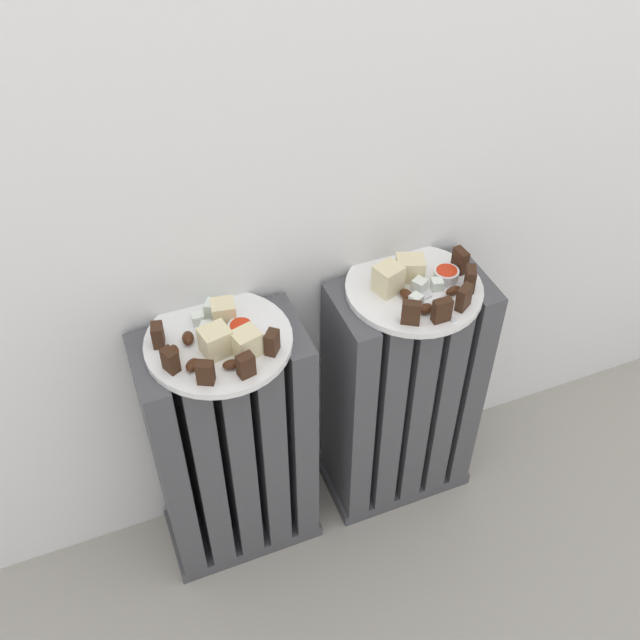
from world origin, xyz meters
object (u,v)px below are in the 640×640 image
(radiator_right, at_px, (401,397))
(plate_left, at_px, (219,341))
(jam_bowl_left, at_px, (241,330))
(fork, at_px, (433,303))
(jam_bowl_right, at_px, (446,274))
(plate_right, at_px, (414,289))
(radiator_left, at_px, (233,449))

(radiator_right, relative_size, plate_left, 2.29)
(jam_bowl_left, height_order, fork, jam_bowl_left)
(jam_bowl_right, distance_m, fork, 0.07)
(fork, bearing_deg, plate_right, 99.13)
(plate_right, xyz_separation_m, fork, (0.01, -0.05, 0.01))
(jam_bowl_left, bearing_deg, fork, -7.69)
(plate_right, bearing_deg, jam_bowl_right, -4.14)
(plate_right, relative_size, jam_bowl_right, 5.42)
(radiator_left, bearing_deg, plate_right, 0.00)
(plate_right, bearing_deg, plate_left, 180.00)
(radiator_left, distance_m, plate_left, 0.29)
(radiator_right, height_order, plate_right, plate_right)
(plate_left, distance_m, plate_right, 0.35)
(radiator_left, distance_m, plate_right, 0.45)
(jam_bowl_right, bearing_deg, jam_bowl_left, -179.11)
(plate_left, bearing_deg, radiator_right, -0.00)
(plate_left, distance_m, fork, 0.36)
(radiator_left, xyz_separation_m, jam_bowl_left, (0.04, -0.01, 0.31))
(radiator_right, distance_m, jam_bowl_right, 0.31)
(plate_left, xyz_separation_m, plate_right, (0.35, 0.00, 0.00))
(radiator_left, relative_size, jam_bowl_left, 12.87)
(fork, bearing_deg, radiator_right, 99.13)
(radiator_left, distance_m, fork, 0.47)
(radiator_left, xyz_separation_m, plate_left, (-0.00, 0.00, 0.29))
(radiator_left, bearing_deg, jam_bowl_left, -15.37)
(radiator_left, bearing_deg, plate_left, 135.00)
(radiator_right, xyz_separation_m, jam_bowl_right, (0.06, -0.00, 0.30))
(jam_bowl_left, bearing_deg, plate_left, 164.63)
(radiator_right, relative_size, jam_bowl_right, 12.44)
(radiator_right, relative_size, fork, 5.99)
(plate_left, relative_size, jam_bowl_right, 5.42)
(plate_left, height_order, fork, fork)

